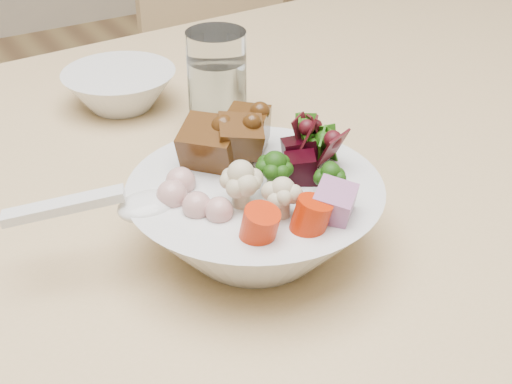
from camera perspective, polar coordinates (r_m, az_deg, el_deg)
dining_table at (r=0.94m, az=8.14°, el=-0.37°), size 1.82×1.09×0.83m
chair_far at (r=1.72m, az=-1.67°, el=4.27°), size 0.37×0.37×0.78m
food_bowl at (r=0.67m, az=-0.01°, el=-1.52°), size 0.24×0.24×0.13m
soup_spoon at (r=0.64m, az=-10.34°, el=-1.10°), size 0.15×0.09×0.03m
water_glass at (r=0.89m, az=-3.12°, el=8.55°), size 0.07×0.07×0.13m
side_bowl at (r=0.98m, az=-10.82°, el=8.08°), size 0.15×0.15×0.05m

